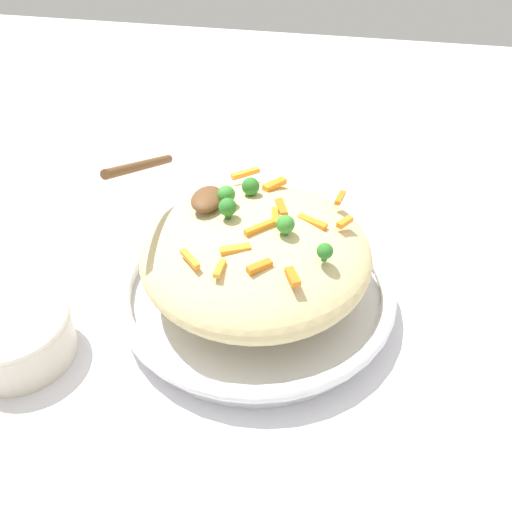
{
  "coord_description": "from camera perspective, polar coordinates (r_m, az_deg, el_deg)",
  "views": [
    {
      "loc": [
        0.5,
        0.1,
        0.51
      ],
      "look_at": [
        0.0,
        0.0,
        0.08
      ],
      "focal_mm": 36.51,
      "sensor_mm": 36.0,
      "label": 1
    }
  ],
  "objects": [
    {
      "name": "carrot_piece_4",
      "position": [
        0.69,
        9.21,
        6.33
      ],
      "size": [
        0.03,
        0.01,
        0.01
      ],
      "primitive_type": "cube",
      "rotation": [
        0.0,
        0.0,
        6.09
      ],
      "color": "orange",
      "rests_on": "pasta_mound"
    },
    {
      "name": "carrot_piece_10",
      "position": [
        0.59,
        -7.25,
        -0.28
      ],
      "size": [
        0.03,
        0.03,
        0.01
      ],
      "primitive_type": "cube",
      "rotation": [
        0.0,
        0.0,
        3.94
      ],
      "color": "orange",
      "rests_on": "pasta_mound"
    },
    {
      "name": "broccoli_floret_2",
      "position": [
        0.68,
        -0.59,
        7.62
      ],
      "size": [
        0.02,
        0.02,
        0.03
      ],
      "color": "#296820",
      "rests_on": "pasta_mound"
    },
    {
      "name": "carrot_piece_1",
      "position": [
        0.57,
        -4.01,
        -1.38
      ],
      "size": [
        0.03,
        0.01,
        0.01
      ],
      "primitive_type": "cube",
      "rotation": [
        0.0,
        0.0,
        3.11
      ],
      "color": "orange",
      "rests_on": "pasta_mound"
    },
    {
      "name": "carrot_piece_0",
      "position": [
        0.64,
        6.15,
        3.77
      ],
      "size": [
        0.02,
        0.04,
        0.01
      ],
      "primitive_type": "cube",
      "rotation": [
        0.0,
        0.0,
        4.29
      ],
      "color": "orange",
      "rests_on": "pasta_mound"
    },
    {
      "name": "carrot_piece_9",
      "position": [
        0.68,
        -4.83,
        6.03
      ],
      "size": [
        0.03,
        0.03,
        0.01
      ],
      "primitive_type": "cube",
      "rotation": [
        0.0,
        0.0,
        0.78
      ],
      "color": "orange",
      "rests_on": "pasta_mound"
    },
    {
      "name": "carrot_piece_13",
      "position": [
        0.57,
        0.39,
        -1.15
      ],
      "size": [
        0.03,
        0.03,
        0.01
      ],
      "primitive_type": "cube",
      "rotation": [
        0.0,
        0.0,
        2.32
      ],
      "color": "orange",
      "rests_on": "pasta_mound"
    },
    {
      "name": "carrot_piece_8",
      "position": [
        0.62,
        0.41,
        3.1
      ],
      "size": [
        0.03,
        0.03,
        0.01
      ],
      "primitive_type": "cube",
      "rotation": [
        0.0,
        0.0,
        5.5
      ],
      "color": "orange",
      "rests_on": "pasta_mound"
    },
    {
      "name": "broccoli_floret_1",
      "position": [
        0.61,
        3.24,
        3.46
      ],
      "size": [
        0.02,
        0.02,
        0.03
      ],
      "color": "#377928",
      "rests_on": "pasta_mound"
    },
    {
      "name": "pasta_mound",
      "position": [
        0.66,
        -0.0,
        0.4
      ],
      "size": [
        0.3,
        0.29,
        0.1
      ],
      "primitive_type": "ellipsoid",
      "color": "#DBC689",
      "rests_on": "serving_bowl"
    },
    {
      "name": "carrot_piece_5",
      "position": [
        0.71,
        2.05,
        7.85
      ],
      "size": [
        0.03,
        0.03,
        0.01
      ],
      "primitive_type": "cube",
      "rotation": [
        0.0,
        0.0,
        2.48
      ],
      "color": "orange",
      "rests_on": "pasta_mound"
    },
    {
      "name": "broccoli_floret_3",
      "position": [
        0.58,
        7.56,
        0.51
      ],
      "size": [
        0.02,
        0.02,
        0.02
      ],
      "color": "#296820",
      "rests_on": "pasta_mound"
    },
    {
      "name": "broccoli_floret_0",
      "position": [
        0.63,
        -3.17,
        5.25
      ],
      "size": [
        0.02,
        0.02,
        0.03
      ],
      "color": "#296820",
      "rests_on": "pasta_mound"
    },
    {
      "name": "ground_plane",
      "position": [
        0.72,
        -0.0,
        -5.1
      ],
      "size": [
        2.4,
        2.4,
        0.0
      ],
      "primitive_type": "plane",
      "color": "silver"
    },
    {
      "name": "carrot_piece_3",
      "position": [
        0.73,
        -1.18,
        9.04
      ],
      "size": [
        0.03,
        0.04,
        0.01
      ],
      "primitive_type": "cube",
      "rotation": [
        0.0,
        0.0,
        2.28
      ],
      "color": "orange",
      "rests_on": "pasta_mound"
    },
    {
      "name": "broccoli_floret_4",
      "position": [
        0.66,
        -3.27,
        6.71
      ],
      "size": [
        0.02,
        0.02,
        0.03
      ],
      "color": "#377928",
      "rests_on": "pasta_mound"
    },
    {
      "name": "serving_bowl",
      "position": [
        0.71,
        -0.0,
        -3.7
      ],
      "size": [
        0.37,
        0.37,
        0.04
      ],
      "color": "silver",
      "rests_on": "ground_plane"
    },
    {
      "name": "carrot_piece_2",
      "position": [
        0.59,
        -2.29,
        0.76
      ],
      "size": [
        0.02,
        0.04,
        0.01
      ],
      "primitive_type": "cube",
      "rotation": [
        0.0,
        0.0,
        2.02
      ],
      "color": "orange",
      "rests_on": "pasta_mound"
    },
    {
      "name": "carrot_piece_11",
      "position": [
        0.66,
        2.79,
        5.36
      ],
      "size": [
        0.03,
        0.02,
        0.01
      ],
      "primitive_type": "cube",
      "rotation": [
        0.0,
        0.0,
        0.36
      ],
      "color": "orange",
      "rests_on": "pasta_mound"
    },
    {
      "name": "serving_spoon",
      "position": [
        0.67,
        -8.2,
        7.62
      ],
      "size": [
        0.17,
        0.11,
        0.09
      ],
      "color": "brown",
      "rests_on": "pasta_mound"
    },
    {
      "name": "carrot_piece_7",
      "position": [
        0.64,
        2.12,
        4.32
      ],
      "size": [
        0.03,
        0.01,
        0.01
      ],
      "primitive_type": "cube",
      "rotation": [
        0.0,
        0.0,
        3.35
      ],
      "color": "orange",
      "rests_on": "pasta_mound"
    },
    {
      "name": "companion_bowl",
      "position": [
        0.7,
        -24.8,
        -7.86
      ],
      "size": [
        0.14,
        0.14,
        0.06
      ],
      "color": "beige",
      "rests_on": "ground_plane"
    },
    {
      "name": "carrot_piece_6",
      "position": [
        0.56,
        4.04,
        -2.26
      ],
      "size": [
        0.03,
        0.02,
        0.01
      ],
      "primitive_type": "cube",
      "rotation": [
        0.0,
        0.0,
        3.64
      ],
      "color": "orange",
      "rests_on": "pasta_mound"
    },
    {
      "name": "carrot_piece_12",
      "position": [
        0.65,
        9.71,
        3.69
      ],
      "size": [
        0.02,
        0.02,
        0.01
      ],
      "primitive_type": "cube",
      "rotation": [
        0.0,
        0.0,
        2.56
      ],
      "color": "orange",
      "rests_on": "pasta_mound"
    }
  ]
}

